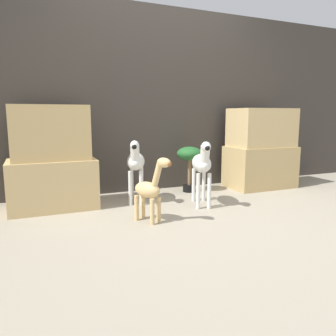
{
  "coord_description": "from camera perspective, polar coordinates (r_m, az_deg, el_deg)",
  "views": [
    {
      "loc": [
        -1.44,
        -2.57,
        0.92
      ],
      "look_at": [
        -0.14,
        0.55,
        0.38
      ],
      "focal_mm": 35.0,
      "sensor_mm": 36.0,
      "label": 1
    }
  ],
  "objects": [
    {
      "name": "rock_pillar_left",
      "position": [
        3.42,
        -19.58,
        1.1
      ],
      "size": [
        0.83,
        0.52,
        1.02
      ],
      "color": "tan",
      "rests_on": "ground_plane"
    },
    {
      "name": "wall_back",
      "position": [
        4.09,
        -2.14,
        11.68
      ],
      "size": [
        6.4,
        0.08,
        2.2
      ],
      "color": "#38332D",
      "rests_on": "ground_plane"
    },
    {
      "name": "zebra_right",
      "position": [
        3.33,
        5.93,
        0.67
      ],
      "size": [
        0.31,
        0.55,
        0.68
      ],
      "color": "silver",
      "rests_on": "ground_plane"
    },
    {
      "name": "rock_pillar_right",
      "position": [
        4.36,
        15.83,
        3.06
      ],
      "size": [
        0.83,
        0.52,
        1.01
      ],
      "color": "tan",
      "rests_on": "ground_plane"
    },
    {
      "name": "ground_plane",
      "position": [
        3.08,
        6.34,
        -8.27
      ],
      "size": [
        14.0,
        14.0,
        0.0
      ],
      "primitive_type": "plane",
      "color": "#9E937F"
    },
    {
      "name": "potted_palm_front",
      "position": [
        3.94,
        3.75,
        1.75
      ],
      "size": [
        0.3,
        0.3,
        0.55
      ],
      "color": "black",
      "rests_on": "ground_plane"
    },
    {
      "name": "giraffe_figurine",
      "position": [
        2.82,
        -3.16,
        -3.66
      ],
      "size": [
        0.28,
        0.39,
        0.58
      ],
      "color": "tan",
      "rests_on": "ground_plane"
    },
    {
      "name": "zebra_left",
      "position": [
        3.46,
        -5.64,
        1.0
      ],
      "size": [
        0.32,
        0.55,
        0.68
      ],
      "color": "silver",
      "rests_on": "ground_plane"
    }
  ]
}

